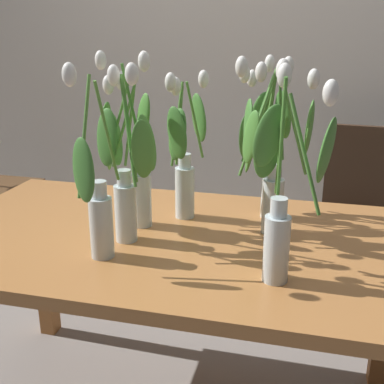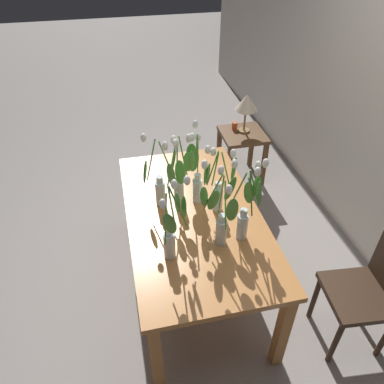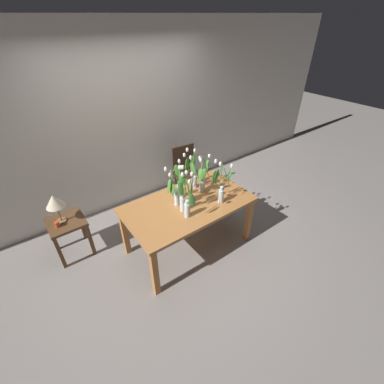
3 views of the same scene
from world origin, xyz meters
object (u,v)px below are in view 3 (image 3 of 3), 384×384
at_px(side_table, 68,228).
at_px(table_lamp, 54,202).
at_px(tulip_vase_6, 180,184).
at_px(tulip_vase_1, 187,204).
at_px(pillar_candle, 57,224).
at_px(dining_chair, 186,170).
at_px(tulip_vase_0, 203,178).
at_px(tulip_vase_5, 174,192).
at_px(tulip_vase_2, 184,195).
at_px(tulip_vase_3, 192,172).
at_px(tulip_vase_4, 221,186).
at_px(dining_table, 188,209).

distance_m(side_table, table_lamp, 0.43).
bearing_deg(tulip_vase_6, side_table, 153.13).
bearing_deg(tulip_vase_1, pillar_candle, 142.63).
height_order(dining_chair, table_lamp, table_lamp).
xyz_separation_m(tulip_vase_0, dining_chair, (0.38, 0.91, -0.43)).
distance_m(tulip_vase_0, dining_chair, 1.08).
distance_m(tulip_vase_1, dining_chair, 1.51).
height_order(tulip_vase_1, tulip_vase_5, tulip_vase_5).
height_order(tulip_vase_5, dining_chair, tulip_vase_5).
relative_size(tulip_vase_2, tulip_vase_6, 1.13).
bearing_deg(table_lamp, tulip_vase_1, -41.09).
distance_m(tulip_vase_0, table_lamp, 1.82).
bearing_deg(tulip_vase_2, tulip_vase_5, 116.31).
height_order(tulip_vase_3, tulip_vase_6, tulip_vase_3).
bearing_deg(tulip_vase_6, dining_chair, 50.87).
relative_size(tulip_vase_0, tulip_vase_2, 0.98).
distance_m(tulip_vase_5, table_lamp, 1.43).
bearing_deg(tulip_vase_6, tulip_vase_5, -145.75).
height_order(tulip_vase_1, pillar_candle, tulip_vase_1).
height_order(tulip_vase_4, pillar_candle, tulip_vase_4).
relative_size(tulip_vase_0, table_lamp, 1.41).
relative_size(dining_table, table_lamp, 4.02).
distance_m(tulip_vase_0, tulip_vase_1, 0.54).
height_order(tulip_vase_2, tulip_vase_5, tulip_vase_2).
distance_m(tulip_vase_3, dining_chair, 0.96).
relative_size(tulip_vase_4, pillar_candle, 7.50).
bearing_deg(tulip_vase_0, tulip_vase_2, -158.20).
bearing_deg(tulip_vase_3, tulip_vase_0, -77.88).
bearing_deg(tulip_vase_5, dining_chair, 48.35).
distance_m(table_lamp, pillar_candle, 0.29).
height_order(tulip_vase_1, table_lamp, tulip_vase_1).
bearing_deg(tulip_vase_4, pillar_candle, 151.31).
height_order(tulip_vase_4, side_table, tulip_vase_4).
bearing_deg(pillar_candle, tulip_vase_0, -21.49).
distance_m(dining_table, tulip_vase_6, 0.34).
relative_size(tulip_vase_5, dining_chair, 0.61).
bearing_deg(dining_chair, tulip_vase_2, -126.17).
bearing_deg(tulip_vase_2, table_lamp, 143.66).
height_order(tulip_vase_6, pillar_candle, tulip_vase_6).
distance_m(tulip_vase_0, tulip_vase_6, 0.31).
xyz_separation_m(tulip_vase_1, side_table, (-1.15, 1.02, -0.49)).
relative_size(dining_table, tulip_vase_0, 2.85).
xyz_separation_m(dining_table, tulip_vase_6, (-0.01, 0.16, 0.30)).
xyz_separation_m(tulip_vase_5, table_lamp, (-1.18, 0.79, -0.09)).
bearing_deg(dining_table, tulip_vase_5, 163.78).
height_order(tulip_vase_0, pillar_candle, tulip_vase_0).
xyz_separation_m(tulip_vase_6, pillar_candle, (-1.41, 0.60, -0.36)).
bearing_deg(tulip_vase_6, tulip_vase_2, -113.48).
relative_size(dining_chair, table_lamp, 2.34).
xyz_separation_m(dining_table, tulip_vase_4, (0.35, -0.20, 0.31)).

